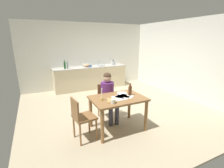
{
  "coord_description": "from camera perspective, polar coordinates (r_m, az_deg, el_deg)",
  "views": [
    {
      "loc": [
        -2.05,
        -3.95,
        1.96
      ],
      "look_at": [
        -0.29,
        -0.33,
        0.85
      ],
      "focal_mm": 26.15,
      "sensor_mm": 36.0,
      "label": 1
    }
  ],
  "objects": [
    {
      "name": "paper_letter",
      "position": [
        3.77,
        3.54,
        -3.43
      ],
      "size": [
        0.32,
        0.36,
        0.0
      ],
      "primitive_type": "cube",
      "rotation": [
        0.0,
        0.0,
        -0.48
      ],
      "color": "white",
      "rests_on": "dining_table"
    },
    {
      "name": "sink_unit",
      "position": [
        6.76,
        -4.04,
        6.57
      ],
      "size": [
        0.36,
        0.36,
        0.24
      ],
      "color": "#B2B7BC",
      "rests_on": "kitchen_counter"
    },
    {
      "name": "bottle_vinegar",
      "position": [
        6.33,
        -15.32,
        6.38
      ],
      "size": [
        0.06,
        0.06,
        0.29
      ],
      "color": "#8C999E",
      "rests_on": "kitchen_counter"
    },
    {
      "name": "paper_envelope",
      "position": [
        3.58,
        3.59,
        -4.46
      ],
      "size": [
        0.35,
        0.36,
        0.0
      ],
      "primitive_type": "cube",
      "rotation": [
        0.0,
        0.0,
        0.67
      ],
      "color": "white",
      "rests_on": "dining_table"
    },
    {
      "name": "wine_bottle_on_table",
      "position": [
        3.66,
        6.33,
        -2.25
      ],
      "size": [
        0.08,
        0.08,
        0.27
      ],
      "color": "#593319",
      "rests_on": "dining_table"
    },
    {
      "name": "paper_receipt",
      "position": [
        3.63,
        5.01,
        -4.21
      ],
      "size": [
        0.35,
        0.36,
        0.0
      ],
      "primitive_type": "cube",
      "rotation": [
        0.0,
        0.0,
        0.65
      ],
      "color": "white",
      "rests_on": "dining_table"
    },
    {
      "name": "stovetop_kettle",
      "position": [
        6.98,
        0.39,
        7.51
      ],
      "size": [
        0.18,
        0.18,
        0.22
      ],
      "color": "#B7BABF",
      "rests_on": "kitchen_counter"
    },
    {
      "name": "wall_right",
      "position": [
        6.14,
        23.83,
        7.97
      ],
      "size": [
        0.12,
        5.2,
        2.6
      ],
      "primitive_type": "cube",
      "color": "silver",
      "rests_on": "ground"
    },
    {
      "name": "book_magazine",
      "position": [
        3.34,
        -0.22,
        -5.76
      ],
      "size": [
        0.24,
        0.3,
        0.02
      ],
      "primitive_type": "cube",
      "rotation": [
        0.0,
        0.0,
        -0.3
      ],
      "color": "#A88A4B",
      "rests_on": "dining_table"
    },
    {
      "name": "candlestick",
      "position": [
        3.36,
        -3.58,
        -4.57
      ],
      "size": [
        0.06,
        0.06,
        0.26
      ],
      "color": "gold",
      "rests_on": "dining_table"
    },
    {
      "name": "wine_glass_near_sink",
      "position": [
        6.75,
        -7.5,
        7.2
      ],
      "size": [
        0.07,
        0.07,
        0.15
      ],
      "color": "silver",
      "rests_on": "kitchen_counter"
    },
    {
      "name": "ground_plane",
      "position": [
        4.88,
        1.42,
        -8.55
      ],
      "size": [
        5.2,
        5.2,
        0.04
      ],
      "primitive_type": "cube",
      "color": "tan"
    },
    {
      "name": "teacup_on_counter",
      "position": [
        6.44,
        -7.62,
        6.23
      ],
      "size": [
        0.12,
        0.09,
        0.09
      ],
      "color": "#33598C",
      "rests_on": "kitchen_counter"
    },
    {
      "name": "person_seated",
      "position": [
        3.97,
        -1.25,
        -3.42
      ],
      "size": [
        0.33,
        0.6,
        1.19
      ],
      "color": "#592666",
      "rests_on": "ground"
    },
    {
      "name": "chair_at_table",
      "position": [
        4.16,
        -2.06,
        -5.35
      ],
      "size": [
        0.41,
        0.41,
        0.87
      ],
      "color": "olive",
      "rests_on": "ground"
    },
    {
      "name": "wine_glass_back_right",
      "position": [
        6.66,
        -10.02,
        6.99
      ],
      "size": [
        0.07,
        0.07,
        0.15
      ],
      "color": "silver",
      "rests_on": "kitchen_counter"
    },
    {
      "name": "mixing_bowl",
      "position": [
        6.58,
        -8.8,
        6.47
      ],
      "size": [
        0.24,
        0.24,
        0.11
      ],
      "primitive_type": "ellipsoid",
      "color": "tan",
      "rests_on": "kitchen_counter"
    },
    {
      "name": "kitchen_counter",
      "position": [
        6.7,
        -7.39,
        2.29
      ],
      "size": [
        2.93,
        0.64,
        0.9
      ],
      "color": "beige",
      "rests_on": "ground"
    },
    {
      "name": "bottle_oil",
      "position": [
        6.3,
        -16.2,
        6.33
      ],
      "size": [
        0.07,
        0.07,
        0.31
      ],
      "color": "#194C23",
      "rests_on": "kitchen_counter"
    },
    {
      "name": "paper_bill",
      "position": [
        3.5,
        2.2,
        -4.92
      ],
      "size": [
        0.21,
        0.3,
        0.0
      ],
      "primitive_type": "cube",
      "rotation": [
        0.0,
        0.0,
        -0.0
      ],
      "color": "white",
      "rests_on": "dining_table"
    },
    {
      "name": "wine_glass_by_kettle",
      "position": [
        6.72,
        -8.37,
        7.13
      ],
      "size": [
        0.07,
        0.07,
        0.15
      ],
      "color": "silver",
      "rests_on": "kitchen_counter"
    },
    {
      "name": "wall_back",
      "position": [
        6.9,
        -8.61,
        9.78
      ],
      "size": [
        5.2,
        0.12,
        2.6
      ],
      "primitive_type": "cube",
      "color": "silver",
      "rests_on": "ground"
    },
    {
      "name": "chair_side_empty",
      "position": [
        3.29,
        -10.6,
        -11.23
      ],
      "size": [
        0.45,
        0.45,
        0.89
      ],
      "color": "olive",
      "rests_on": "ground"
    },
    {
      "name": "coffee_mug",
      "position": [
        3.19,
        0.39,
        -6.12
      ],
      "size": [
        0.11,
        0.08,
        0.09
      ],
      "color": "white",
      "rests_on": "dining_table"
    },
    {
      "name": "dining_table",
      "position": [
        3.57,
        2.04,
        -6.58
      ],
      "size": [
        1.15,
        0.8,
        0.75
      ],
      "color": "olive",
      "rests_on": "ground"
    },
    {
      "name": "wine_glass_back_left",
      "position": [
        6.68,
        -9.41,
        7.04
      ],
      "size": [
        0.07,
        0.07,
        0.15
      ],
      "color": "silver",
      "rests_on": "kitchen_counter"
    }
  ]
}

